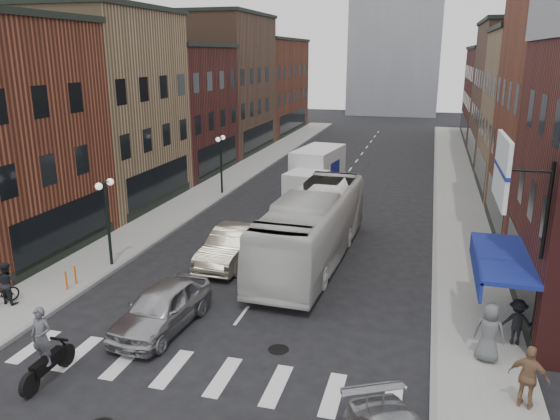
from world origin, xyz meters
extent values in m
plane|color=black|center=(0.00, 0.00, 0.00)|extent=(160.00, 160.00, 0.00)
cube|color=gray|center=(-8.50, 22.00, 0.07)|extent=(3.00, 74.00, 0.15)
cube|color=gray|center=(8.50, 22.00, 0.07)|extent=(3.00, 74.00, 0.15)
cube|color=gray|center=(-7.00, 22.00, 0.00)|extent=(0.20, 74.00, 0.16)
cube|color=gray|center=(7.00, 22.00, 0.00)|extent=(0.20, 74.00, 0.16)
cube|color=silver|center=(0.00, -3.00, 0.00)|extent=(12.00, 2.20, 0.01)
cube|color=black|center=(-10.02, 4.50, 1.60)|extent=(0.08, 7.20, 2.20)
cube|color=olive|center=(-15.00, 14.00, 6.00)|extent=(10.00, 10.00, 12.00)
cube|color=black|center=(-10.02, 14.00, 1.60)|extent=(0.08, 8.00, 2.20)
cube|color=black|center=(-15.00, 14.00, 12.15)|extent=(10.30, 10.20, 0.30)
cube|color=#471919|center=(-15.00, 24.00, 5.00)|extent=(10.00, 10.00, 10.00)
cube|color=black|center=(-10.02, 24.00, 1.60)|extent=(0.08, 8.00, 2.20)
cube|color=black|center=(-15.00, 24.00, 10.15)|extent=(10.30, 10.20, 0.30)
cube|color=brown|center=(-15.00, 35.00, 6.50)|extent=(10.00, 12.00, 13.00)
cube|color=black|center=(-10.02, 35.00, 1.60)|extent=(0.08, 9.60, 2.20)
cube|color=black|center=(-15.00, 35.00, 13.15)|extent=(10.30, 12.20, 0.30)
cube|color=#622C1C|center=(-15.00, 49.00, 5.50)|extent=(10.00, 16.00, 11.00)
cube|color=black|center=(-10.02, 49.00, 1.60)|extent=(0.08, 12.80, 2.20)
cube|color=black|center=(-15.00, 49.00, 11.15)|extent=(10.30, 16.20, 0.30)
cube|color=black|center=(10.02, 4.50, 1.60)|extent=(0.08, 7.20, 2.20)
cube|color=black|center=(10.02, 14.00, 1.60)|extent=(0.08, 8.00, 2.20)
cube|color=black|center=(10.02, 24.00, 1.60)|extent=(0.08, 8.00, 2.20)
cube|color=brown|center=(15.00, 35.00, 6.00)|extent=(10.00, 12.00, 12.00)
cube|color=black|center=(10.02, 35.00, 1.60)|extent=(0.08, 9.60, 2.20)
cube|color=black|center=(15.00, 35.00, 12.15)|extent=(10.30, 12.20, 0.30)
cube|color=#471919|center=(15.00, 49.00, 5.00)|extent=(10.00, 16.00, 10.00)
cube|color=black|center=(10.02, 49.00, 1.60)|extent=(0.08, 12.80, 2.20)
cube|color=black|center=(15.00, 49.00, 10.15)|extent=(10.30, 16.20, 0.30)
cube|color=navy|center=(9.10, 2.50, 2.70)|extent=(1.80, 5.00, 0.15)
cube|color=navy|center=(8.25, 2.50, 2.35)|extent=(0.10, 5.00, 0.70)
cylinder|color=black|center=(9.90, 0.50, 5.00)|extent=(0.12, 0.12, 3.00)
cylinder|color=black|center=(9.20, 0.50, 6.20)|extent=(1.40, 0.08, 0.08)
cube|color=silver|center=(8.50, 0.50, 6.20)|extent=(0.12, 3.00, 2.00)
cylinder|color=black|center=(-7.40, 4.00, 2.00)|extent=(0.14, 0.14, 4.00)
cylinder|color=black|center=(-7.40, 4.00, 4.00)|extent=(0.06, 0.90, 0.06)
sphere|color=white|center=(-7.40, 3.55, 3.95)|extent=(0.32, 0.32, 0.32)
sphere|color=white|center=(-7.40, 4.45, 3.95)|extent=(0.32, 0.32, 0.32)
cylinder|color=black|center=(-7.40, 18.00, 2.00)|extent=(0.14, 0.14, 4.00)
cylinder|color=black|center=(-7.40, 18.00, 4.00)|extent=(0.06, 0.90, 0.06)
sphere|color=white|center=(-7.40, 17.55, 3.95)|extent=(0.32, 0.32, 0.32)
sphere|color=white|center=(-7.40, 18.45, 3.95)|extent=(0.32, 0.32, 0.32)
cylinder|color=#D8590C|center=(-7.60, 1.00, 0.55)|extent=(0.08, 0.08, 0.80)
cylinder|color=#D8590C|center=(-7.60, 1.60, 0.55)|extent=(0.08, 0.08, 0.80)
cube|color=silver|center=(-0.81, 15.52, 1.29)|extent=(2.61, 2.77, 2.39)
cube|color=black|center=(-0.81, 15.52, 1.53)|extent=(2.49, 1.64, 1.05)
cube|color=silver|center=(-0.81, 19.15, 2.01)|extent=(3.03, 5.24, 2.77)
cube|color=navy|center=(-0.81, 19.15, 2.01)|extent=(2.66, 2.22, 1.15)
cube|color=black|center=(-0.81, 18.96, 0.43)|extent=(2.91, 6.44, 0.33)
cylinder|color=black|center=(-1.91, 15.71, 0.43)|extent=(0.27, 0.86, 0.86)
cylinder|color=black|center=(0.29, 15.71, 0.43)|extent=(0.27, 0.86, 0.86)
cylinder|color=black|center=(-1.91, 18.96, 0.43)|extent=(0.27, 0.86, 0.86)
cylinder|color=black|center=(0.29, 18.96, 0.43)|extent=(0.27, 0.86, 0.86)
cylinder|color=black|center=(-1.91, 20.87, 0.43)|extent=(0.27, 0.86, 0.86)
cylinder|color=black|center=(0.29, 20.87, 0.43)|extent=(0.27, 0.86, 0.86)
cylinder|color=black|center=(-4.20, -3.71, 0.37)|extent=(0.16, 0.73, 0.73)
cylinder|color=black|center=(-4.20, -5.37, 0.37)|extent=(0.16, 0.73, 0.73)
cube|color=black|center=(-4.20, -4.54, 0.61)|extent=(0.31, 1.34, 0.39)
cube|color=black|center=(-4.20, -3.93, 1.05)|extent=(0.61, 0.08, 0.07)
imported|color=#515358|center=(-4.20, -4.65, 1.52)|extent=(0.68, 0.45, 1.83)
imported|color=silver|center=(1.35, 7.33, 1.68)|extent=(3.28, 12.16, 3.36)
imported|color=#ABABAF|center=(-2.40, -0.68, 0.82)|extent=(2.30, 4.95, 1.64)
imported|color=#BCB498|center=(-2.21, 6.00, 0.85)|extent=(2.05, 5.23, 1.70)
imported|color=black|center=(-8.99, -0.66, 0.99)|extent=(0.85, 0.55, 1.67)
imported|color=black|center=(9.60, 1.26, 0.95)|extent=(1.04, 0.53, 1.59)
imported|color=#8C6447|center=(9.43, -2.34, 1.07)|extent=(1.20, 0.90, 1.84)
imported|color=#55585C|center=(8.60, -0.09, 1.12)|extent=(1.08, 0.84, 1.94)
camera|label=1|loc=(6.36, -16.61, 9.51)|focal=35.00mm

